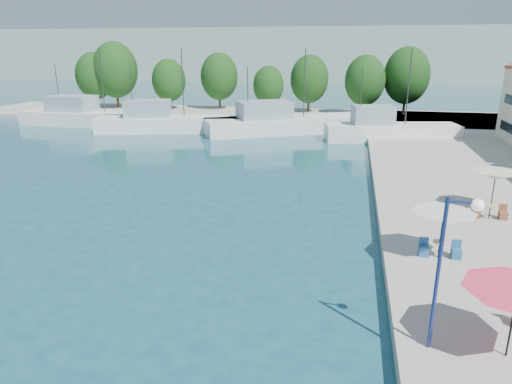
% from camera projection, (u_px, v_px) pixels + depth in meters
% --- Properties ---
extents(quay_far, '(90.00, 16.00, 0.60)m').
position_uv_depth(quay_far, '(267.00, 116.00, 66.71)').
color(quay_far, '#AAA79A').
rests_on(quay_far, ground).
extents(hill_west, '(180.00, 40.00, 16.00)m').
position_uv_depth(hill_west, '(254.00, 54.00, 155.58)').
color(hill_west, '#9AA89A').
rests_on(hill_west, ground).
extents(hill_east, '(140.00, 40.00, 12.00)m').
position_uv_depth(hill_east, '(459.00, 60.00, 161.12)').
color(hill_east, '#9AA89A').
rests_on(hill_east, ground).
extents(trawler_01, '(19.34, 5.72, 10.20)m').
position_uv_depth(trawler_01, '(89.00, 117.00, 60.44)').
color(trawler_01, silver).
rests_on(trawler_01, ground).
extents(trawler_02, '(18.07, 8.85, 10.20)m').
position_uv_depth(trawler_02, '(166.00, 123.00, 55.77)').
color(trawler_02, white).
rests_on(trawler_02, ground).
extents(trawler_03, '(20.19, 14.04, 10.20)m').
position_uv_depth(trawler_03, '(284.00, 124.00, 55.07)').
color(trawler_03, silver).
rests_on(trawler_03, ground).
extents(trawler_04, '(14.82, 6.54, 10.20)m').
position_uv_depth(trawler_04, '(388.00, 131.00, 50.16)').
color(trawler_04, silver).
rests_on(trawler_04, ground).
extents(tree_01, '(5.88, 5.88, 8.70)m').
position_uv_depth(tree_01, '(95.00, 76.00, 72.41)').
color(tree_01, '#3F2B19').
rests_on(tree_01, quay_far).
extents(tree_02, '(6.96, 6.96, 10.30)m').
position_uv_depth(tree_02, '(115.00, 70.00, 71.89)').
color(tree_02, '#3F2B19').
rests_on(tree_02, quay_far).
extents(tree_03, '(5.21, 5.21, 7.72)m').
position_uv_depth(tree_03, '(169.00, 80.00, 70.73)').
color(tree_03, '#3F2B19').
rests_on(tree_03, quay_far).
extents(tree_04, '(5.82, 5.82, 8.61)m').
position_uv_depth(tree_04, '(219.00, 77.00, 71.23)').
color(tree_04, '#3F2B19').
rests_on(tree_04, quay_far).
extents(tree_05, '(4.58, 4.58, 6.78)m').
position_uv_depth(tree_05, '(268.00, 85.00, 67.87)').
color(tree_05, '#3F2B19').
rests_on(tree_05, quay_far).
extents(tree_06, '(5.64, 5.64, 8.35)m').
position_uv_depth(tree_06, '(309.00, 79.00, 67.53)').
color(tree_06, '#3F2B19').
rests_on(tree_06, quay_far).
extents(tree_07, '(5.66, 5.66, 8.39)m').
position_uv_depth(tree_07, '(365.00, 80.00, 64.31)').
color(tree_07, '#3F2B19').
rests_on(tree_07, quay_far).
extents(tree_08, '(6.43, 6.43, 9.51)m').
position_uv_depth(tree_08, '(407.00, 75.00, 64.79)').
color(tree_08, '#3F2B19').
rests_on(tree_08, quay_far).
extents(umbrella_white, '(2.81, 2.81, 2.19)m').
position_uv_depth(umbrella_white, '(443.00, 217.00, 20.11)').
color(umbrella_white, black).
rests_on(umbrella_white, quay_right).
extents(umbrella_cream, '(2.66, 2.66, 2.35)m').
position_uv_depth(umbrella_cream, '(496.00, 175.00, 26.20)').
color(umbrella_cream, black).
rests_on(umbrella_cream, quay_right).
extents(cafe_table_02, '(1.82, 0.70, 0.76)m').
position_uv_depth(cafe_table_02, '(440.00, 251.00, 20.65)').
color(cafe_table_02, black).
rests_on(cafe_table_02, quay_right).
extents(cafe_table_03, '(1.82, 0.70, 0.76)m').
position_uv_depth(cafe_table_03, '(489.00, 214.00, 25.38)').
color(cafe_table_03, black).
rests_on(cafe_table_03, quay_right).
extents(street_lamp, '(1.03, 0.36, 5.03)m').
position_uv_depth(street_lamp, '(453.00, 247.00, 13.33)').
color(street_lamp, navy).
rests_on(street_lamp, quay_right).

